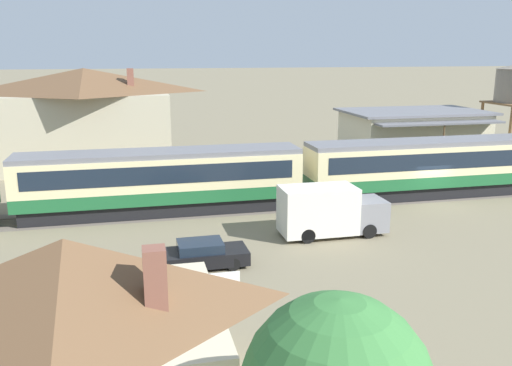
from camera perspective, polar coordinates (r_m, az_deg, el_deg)
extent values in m
plane|color=#7A7056|center=(38.90, 17.88, -1.86)|extent=(600.00, 600.00, 0.00)
cube|color=#1E6033|center=(40.12, 17.63, 0.54)|extent=(17.55, 3.16, 0.80)
cube|color=beige|center=(39.84, 17.78, 2.49)|extent=(17.55, 3.16, 1.99)
cube|color=#192330|center=(39.82, 17.79, 2.63)|extent=(16.15, 3.20, 1.12)
cube|color=slate|center=(39.65, 17.90, 4.12)|extent=(17.55, 2.97, 0.30)
cube|color=black|center=(40.31, 17.55, -0.62)|extent=(16.85, 2.72, 0.88)
cylinder|color=black|center=(42.96, 24.71, -0.41)|extent=(0.90, 0.18, 0.90)
cylinder|color=black|center=(44.07, 23.58, 0.03)|extent=(0.90, 0.18, 0.90)
cylinder|color=black|center=(37.10, 10.36, -1.43)|extent=(0.90, 0.18, 0.90)
cylinder|color=black|center=(38.38, 9.52, -0.89)|extent=(0.90, 0.18, 0.90)
cube|color=#1E6033|center=(34.67, -9.87, -1.02)|extent=(17.55, 3.16, 0.80)
cube|color=beige|center=(34.35, -9.97, 1.23)|extent=(17.55, 3.16, 1.99)
cube|color=#192330|center=(34.33, -9.97, 1.39)|extent=(16.15, 3.20, 1.12)
cube|color=slate|center=(34.12, -10.04, 3.11)|extent=(17.55, 2.97, 0.30)
cube|color=black|center=(34.89, -9.81, -2.36)|extent=(16.85, 2.72, 0.88)
cylinder|color=black|center=(34.97, -0.23, -2.13)|extent=(0.90, 0.18, 0.90)
cylinder|color=black|center=(36.32, -0.73, -1.53)|extent=(0.90, 0.18, 0.90)
cylinder|color=black|center=(34.41, -19.42, -3.20)|extent=(0.90, 0.18, 0.90)
cylinder|color=black|center=(35.78, -19.18, -2.55)|extent=(0.90, 0.18, 0.90)
cube|color=#665B51|center=(35.41, -3.57, -2.71)|extent=(127.56, 3.60, 0.01)
cube|color=#4C4238|center=(34.73, -3.37, -3.01)|extent=(127.56, 0.12, 0.04)
cube|color=#4C4238|center=(36.09, -3.76, -2.37)|extent=(127.56, 0.12, 0.04)
cube|color=beige|center=(51.82, 16.14, 4.62)|extent=(11.70, 7.28, 4.58)
cube|color=slate|center=(51.52, 16.32, 7.24)|extent=(12.63, 7.86, 0.20)
cube|color=slate|center=(47.78, 18.86, 5.98)|extent=(11.23, 1.60, 0.16)
cylinder|color=brown|center=(47.58, 19.04, 3.34)|extent=(0.14, 0.14, 4.10)
cube|color=#BCB293|center=(50.26, -17.30, 5.36)|extent=(13.99, 8.63, 6.46)
pyramid|color=brown|center=(49.87, -17.65, 10.24)|extent=(15.11, 9.32, 2.13)
cube|color=brown|center=(48.00, -13.08, 10.54)|extent=(0.56, 0.56, 1.92)
cylinder|color=brown|center=(58.25, 22.55, 5.33)|extent=(0.28, 0.28, 5.11)
cylinder|color=brown|center=(54.83, 25.14, 4.62)|extent=(0.28, 0.28, 5.11)
pyramid|color=brown|center=(14.91, -19.35, -9.44)|extent=(8.50, 6.39, 2.14)
cube|color=brown|center=(13.67, -10.54, -10.52)|extent=(0.56, 0.56, 1.93)
cube|color=black|center=(26.09, -5.58, -7.73)|extent=(4.26, 1.89, 0.64)
cube|color=#192330|center=(25.88, -5.89, -6.63)|extent=(2.14, 1.60, 0.45)
cylinder|color=black|center=(25.61, -2.37, -8.53)|extent=(0.62, 0.20, 0.62)
cylinder|color=black|center=(27.10, -3.06, -7.25)|extent=(0.62, 0.20, 0.62)
cylinder|color=black|center=(25.27, -8.28, -8.98)|extent=(0.62, 0.20, 0.62)
cylinder|color=black|center=(26.78, -8.64, -7.66)|extent=(0.62, 0.20, 0.62)
cube|color=gray|center=(31.21, 11.63, -3.18)|extent=(1.77, 2.16, 1.72)
cube|color=#192330|center=(31.49, 13.14, -2.46)|extent=(0.03, 1.80, 0.76)
cube|color=silver|center=(30.01, 6.52, -2.82)|extent=(4.13, 2.25, 2.57)
cylinder|color=black|center=(30.44, 11.83, -4.97)|extent=(0.80, 0.26, 0.80)
cylinder|color=black|center=(32.16, 10.36, -3.88)|extent=(0.80, 0.26, 0.80)
cylinder|color=black|center=(29.17, 5.47, -5.56)|extent=(0.80, 0.26, 0.80)
cylinder|color=black|center=(30.96, 4.30, -4.39)|extent=(0.80, 0.26, 0.80)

